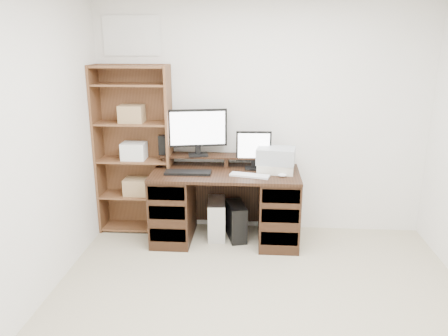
# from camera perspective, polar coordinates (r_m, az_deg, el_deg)

# --- Properties ---
(room) EXTENTS (3.54, 4.04, 2.54)m
(room) POSITION_cam_1_polar(r_m,az_deg,el_deg) (2.72, 5.27, -0.56)
(room) COLOR #BAAE8F
(room) RESTS_ON ground
(desk) EXTENTS (1.50, 0.70, 0.75)m
(desk) POSITION_cam_1_polar(r_m,az_deg,el_deg) (4.56, 0.19, -4.80)
(desk) COLOR black
(desk) RESTS_ON ground
(riser_shelf) EXTENTS (1.40, 0.22, 0.12)m
(riser_shelf) POSITION_cam_1_polar(r_m,az_deg,el_deg) (4.62, 0.37, 1.39)
(riser_shelf) COLOR black
(riser_shelf) RESTS_ON desk
(monitor_wide) EXTENTS (0.61, 0.20, 0.48)m
(monitor_wide) POSITION_cam_1_polar(r_m,az_deg,el_deg) (4.56, -3.46, 5.01)
(monitor_wide) COLOR black
(monitor_wide) RESTS_ON riser_shelf
(monitor_small) EXTENTS (0.36, 0.14, 0.39)m
(monitor_small) POSITION_cam_1_polar(r_m,az_deg,el_deg) (4.50, 3.89, 2.55)
(monitor_small) COLOR black
(monitor_small) RESTS_ON desk
(speaker) EXTENTS (0.09, 0.09, 0.21)m
(speaker) POSITION_cam_1_polar(r_m,az_deg,el_deg) (4.66, -8.02, 3.02)
(speaker) COLOR black
(speaker) RESTS_ON riser_shelf
(keyboard_black) EXTENTS (0.47, 0.16, 0.03)m
(keyboard_black) POSITION_cam_1_polar(r_m,az_deg,el_deg) (4.38, -4.73, -0.59)
(keyboard_black) COLOR black
(keyboard_black) RESTS_ON desk
(keyboard_white) EXTENTS (0.41, 0.21, 0.02)m
(keyboard_white) POSITION_cam_1_polar(r_m,az_deg,el_deg) (4.30, 3.37, -0.97)
(keyboard_white) COLOR silver
(keyboard_white) RESTS_ON desk
(mouse) EXTENTS (0.10, 0.08, 0.03)m
(mouse) POSITION_cam_1_polar(r_m,az_deg,el_deg) (4.31, 7.61, -0.94)
(mouse) COLOR silver
(mouse) RESTS_ON desk
(printer) EXTENTS (0.39, 0.31, 0.09)m
(printer) POSITION_cam_1_polar(r_m,az_deg,el_deg) (4.45, 6.75, 0.05)
(printer) COLOR beige
(printer) RESTS_ON desk
(basket) EXTENTS (0.41, 0.32, 0.16)m
(basket) POSITION_cam_1_polar(r_m,az_deg,el_deg) (4.42, 6.80, 1.61)
(basket) COLOR #A8ADB3
(basket) RESTS_ON printer
(tower_silver) EXTENTS (0.21, 0.42, 0.40)m
(tower_silver) POSITION_cam_1_polar(r_m,az_deg,el_deg) (4.71, -0.97, -6.59)
(tower_silver) COLOR silver
(tower_silver) RESTS_ON ground
(tower_black) EXTENTS (0.25, 0.41, 0.38)m
(tower_black) POSITION_cam_1_polar(r_m,az_deg,el_deg) (4.67, 1.61, -6.94)
(tower_black) COLOR black
(tower_black) RESTS_ON ground
(bookshelf) EXTENTS (0.80, 0.30, 1.80)m
(bookshelf) POSITION_cam_1_polar(r_m,az_deg,el_deg) (4.77, -11.60, 2.47)
(bookshelf) COLOR brown
(bookshelf) RESTS_ON ground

